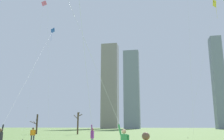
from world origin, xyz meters
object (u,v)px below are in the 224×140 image
at_px(kite_flyer_midfield_right_orange, 89,101).
at_px(distant_kite_drifting_left_purple, 188,6).
at_px(bystander_strolling_midfield, 33,135).
at_px(bare_tree_rightmost, 37,124).
at_px(kite_flyer_far_back_teal, 106,97).
at_px(distant_kite_low_near_trees_pink, 42,14).
at_px(kite_flyer_midfield_center_blue, 11,116).
at_px(distant_kite_drifting_right_yellow, 212,14).
at_px(bare_tree_leftmost, 78,122).

height_order(kite_flyer_midfield_right_orange, distant_kite_drifting_left_purple, kite_flyer_midfield_right_orange).
xyz_separation_m(bystander_strolling_midfield, bare_tree_rightmost, (-13.51, 26.44, 1.22)).
relative_size(kite_flyer_far_back_teal, distant_kite_low_near_trees_pink, 0.57).
relative_size(kite_flyer_midfield_center_blue, kite_flyer_midfield_right_orange, 0.87).
bearing_deg(distant_kite_drifting_left_purple, distant_kite_drifting_right_yellow, 65.91).
relative_size(bystander_strolling_midfield, distant_kite_drifting_right_yellow, 0.09).
height_order(bystander_strolling_midfield, distant_kite_drifting_right_yellow, distant_kite_drifting_right_yellow).
height_order(kite_flyer_far_back_teal, bare_tree_rightmost, kite_flyer_far_back_teal).
relative_size(kite_flyer_midfield_right_orange, distant_kite_drifting_right_yellow, 1.00).
height_order(distant_kite_low_near_trees_pink, distant_kite_drifting_left_purple, distant_kite_low_near_trees_pink).
bearing_deg(distant_kite_drifting_right_yellow, bare_tree_leftmost, 143.62).
xyz_separation_m(kite_flyer_far_back_teal, distant_kite_drifting_right_yellow, (10.15, 20.20, 13.22)).
height_order(kite_flyer_midfield_right_orange, distant_kite_low_near_trees_pink, distant_kite_low_near_trees_pink).
xyz_separation_m(distant_kite_drifting_left_purple, bare_tree_leftmost, (-20.30, 27.89, -10.64)).
height_order(kite_flyer_midfield_center_blue, distant_kite_drifting_left_purple, distant_kite_drifting_left_purple).
distance_m(kite_flyer_midfield_right_orange, distant_kite_drifting_left_purple, 13.77).
bearing_deg(kite_flyer_midfield_right_orange, distant_kite_low_near_trees_pink, 128.42).
relative_size(kite_flyer_midfield_center_blue, distant_kite_drifting_left_purple, 1.00).
distance_m(kite_flyer_midfield_center_blue, kite_flyer_midfield_right_orange, 5.58).
bearing_deg(distant_kite_drifting_right_yellow, bystander_strolling_midfield, -155.72).
height_order(kite_flyer_midfield_center_blue, bare_tree_leftmost, kite_flyer_midfield_center_blue).
bearing_deg(kite_flyer_midfield_right_orange, kite_flyer_midfield_center_blue, -166.33).
bearing_deg(bystander_strolling_midfield, kite_flyer_midfield_right_orange, -39.26).
bearing_deg(distant_kite_drifting_left_purple, bare_tree_leftmost, 126.06).
bearing_deg(kite_flyer_far_back_teal, distant_kite_drifting_left_purple, 61.02).
distance_m(distant_kite_drifting_right_yellow, distant_kite_low_near_trees_pink, 25.14).
distance_m(bystander_strolling_midfield, distant_kite_low_near_trees_pink, 21.00).
relative_size(distant_kite_low_near_trees_pink, bare_tree_leftmost, 4.71).
xyz_separation_m(kite_flyer_midfield_center_blue, distant_kite_drifting_left_purple, (13.49, 6.86, 10.66)).
bearing_deg(kite_flyer_far_back_teal, distant_kite_low_near_trees_pink, 125.72).
bearing_deg(bare_tree_rightmost, bystander_strolling_midfield, -62.94).
distance_m(kite_flyer_midfield_right_orange, distant_kite_drifting_right_yellow, 23.59).
bearing_deg(bare_tree_rightmost, distant_kite_drifting_right_yellow, -27.31).
xyz_separation_m(kite_flyer_far_back_teal, distant_kite_drifting_left_purple, (5.80, 10.47, 9.92)).
bearing_deg(distant_kite_low_near_trees_pink, kite_flyer_far_back_teal, -54.28).
height_order(distant_kite_drifting_right_yellow, distant_kite_low_near_trees_pink, distant_kite_low_near_trees_pink).
distance_m(kite_flyer_midfield_center_blue, distant_kite_drifting_left_purple, 18.51).
relative_size(kite_flyer_far_back_teal, kite_flyer_midfield_center_blue, 0.77).
bearing_deg(kite_flyer_midfield_right_orange, distant_kite_drifting_left_purple, 34.25).
height_order(kite_flyer_far_back_teal, kite_flyer_midfield_right_orange, kite_flyer_midfield_right_orange).
xyz_separation_m(kite_flyer_midfield_right_orange, distant_kite_drifting_right_yellow, (12.52, 15.29, 12.88)).
distance_m(kite_flyer_midfield_right_orange, bare_tree_leftmost, 35.60).
bearing_deg(kite_flyer_midfield_center_blue, bystander_strolling_midfield, 106.94).
relative_size(kite_flyer_midfield_right_orange, distant_kite_drifting_left_purple, 1.15).
bearing_deg(bare_tree_rightmost, distant_kite_low_near_trees_pink, -62.98).
distance_m(kite_flyer_far_back_teal, bystander_strolling_midfield, 15.12).
bearing_deg(distant_kite_low_near_trees_pink, bare_tree_rightmost, 117.02).
xyz_separation_m(distant_kite_drifting_right_yellow, bare_tree_rightmost, (-33.63, 17.37, -14.31)).
xyz_separation_m(distant_kite_low_near_trees_pink, bare_tree_leftmost, (0.36, 17.70, -16.46)).
relative_size(kite_flyer_midfield_center_blue, distant_kite_drifting_right_yellow, 0.87).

